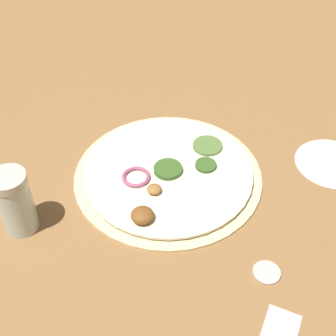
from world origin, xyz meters
name	(u,v)px	position (x,y,z in m)	size (l,w,h in m)	color
ground_plane	(168,176)	(0.00, 0.00, 0.00)	(3.00, 3.00, 0.00)	olive
pizza	(168,174)	(0.00, 0.00, 0.01)	(0.29, 0.29, 0.03)	beige
spice_jar	(15,202)	(-0.08, -0.21, 0.05)	(0.05, 0.05, 0.10)	silver
loose_cap	(267,272)	(0.21, -0.04, 0.00)	(0.04, 0.04, 0.01)	beige
flour_patch	(332,163)	(0.17, 0.20, 0.00)	(0.12, 0.12, 0.00)	white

